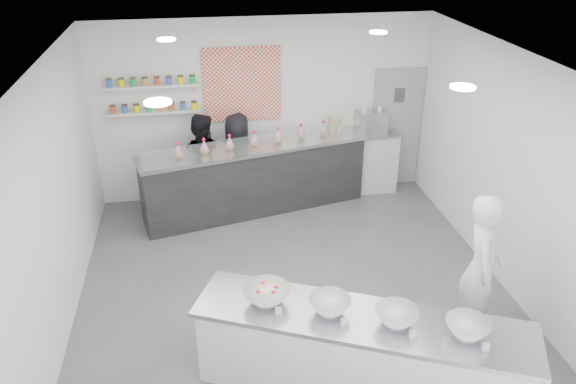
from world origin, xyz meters
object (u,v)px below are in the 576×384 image
object	(u,v)px
back_bar	(255,179)
espresso_machine	(371,123)
woman_prep	(481,269)
espresso_ledge	(356,163)
prep_counter	(359,354)
staff_right	(238,161)
staff_left	(202,162)

from	to	relation	value
back_bar	espresso_machine	world-z (taller)	espresso_machine
espresso_machine	woman_prep	xyz separation A→B (m)	(0.12, -3.83, -0.34)
espresso_ledge	woman_prep	world-z (taller)	woman_prep
back_bar	espresso_ledge	distance (m)	1.84
prep_counter	espresso_ledge	world-z (taller)	espresso_ledge
woman_prep	back_bar	bearing A→B (deg)	54.51
back_bar	staff_right	distance (m)	0.42
back_bar	staff_right	size ratio (longest dim) A/B	2.31
espresso_machine	staff_left	size ratio (longest dim) A/B	0.30
back_bar	woman_prep	distance (m)	4.04
prep_counter	espresso_ledge	size ratio (longest dim) A/B	2.35
espresso_machine	staff_left	distance (m)	2.89
espresso_ledge	staff_left	bearing A→B (deg)	-176.13
espresso_ledge	staff_right	xyz separation A→B (m)	(-2.04, -0.18, 0.27)
woman_prep	staff_left	xyz separation A→B (m)	(-2.97, 3.66, -0.09)
espresso_machine	espresso_ledge	bearing A→B (deg)	180.00
espresso_ledge	prep_counter	bearing A→B (deg)	-104.95
espresso_machine	woman_prep	distance (m)	3.85
back_bar	staff_left	bearing A→B (deg)	149.91
staff_left	staff_right	bearing A→B (deg)	-162.36
staff_right	staff_left	bearing A→B (deg)	21.72
back_bar	staff_left	xyz separation A→B (m)	(-0.83, 0.25, 0.24)
espresso_ledge	woman_prep	xyz separation A→B (m)	(0.35, -3.83, 0.38)
woman_prep	staff_left	bearing A→B (deg)	61.48
prep_counter	woman_prep	distance (m)	1.71
prep_counter	staff_left	xyz separation A→B (m)	(-1.44, 4.26, 0.36)
espresso_machine	staff_right	size ratio (longest dim) A/B	0.31
prep_counter	staff_right	size ratio (longest dim) A/B	2.10
espresso_ledge	woman_prep	size ratio (longest dim) A/B	0.79
espresso_ledge	woman_prep	distance (m)	3.87
prep_counter	staff_right	world-z (taller)	staff_right
prep_counter	back_bar	size ratio (longest dim) A/B	0.91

